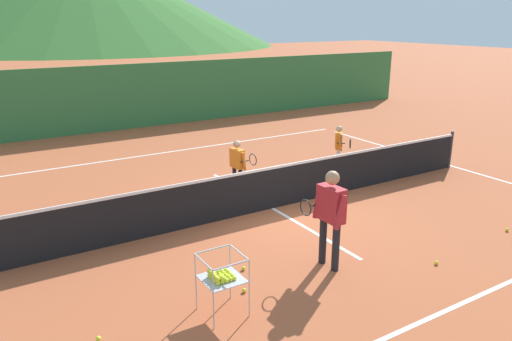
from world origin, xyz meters
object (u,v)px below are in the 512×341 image
at_px(ball_cart, 221,277).
at_px(tennis_ball_3, 98,339).
at_px(student_0, 238,162).
at_px(tennis_ball_1, 243,268).
at_px(tennis_ball_0, 436,263).
at_px(tennis_ball_4, 244,290).
at_px(student_1, 339,144).
at_px(tennis_ball_5, 507,230).
at_px(instructor, 330,210).
at_px(tennis_net, 273,187).

xyz_separation_m(ball_cart, tennis_ball_3, (-1.69, 0.28, -0.55)).
distance_m(student_0, tennis_ball_1, 3.87).
relative_size(tennis_ball_0, tennis_ball_3, 1.00).
bearing_deg(tennis_ball_4, student_0, 61.70).
relative_size(student_1, tennis_ball_0, 18.29).
relative_size(tennis_ball_1, tennis_ball_3, 1.00).
bearing_deg(tennis_ball_3, tennis_ball_5, -5.42).
bearing_deg(tennis_ball_4, ball_cart, -150.66).
bearing_deg(ball_cart, student_1, 36.76).
bearing_deg(ball_cart, instructor, 7.50).
height_order(instructor, tennis_ball_0, instructor).
distance_m(tennis_ball_1, tennis_ball_3, 2.66).
height_order(student_0, student_1, student_0).
height_order(tennis_net, tennis_ball_0, tennis_net).
bearing_deg(tennis_ball_0, student_1, 67.05).
bearing_deg(student_0, ball_cart, -122.17).
bearing_deg(student_1, tennis_ball_4, -142.56).
xyz_separation_m(tennis_ball_0, tennis_ball_5, (2.33, 0.19, 0.00)).
bearing_deg(student_1, tennis_ball_0, -112.95).
bearing_deg(tennis_ball_0, tennis_net, 105.05).
relative_size(student_0, tennis_ball_1, 19.31).
height_order(instructor, tennis_ball_1, instructor).
distance_m(student_0, tennis_ball_0, 5.10).
bearing_deg(ball_cart, tennis_ball_3, 170.46).
relative_size(instructor, tennis_ball_1, 25.15).
height_order(student_1, ball_cart, student_1).
relative_size(instructor, student_0, 1.30).
height_order(instructor, tennis_ball_4, instructor).
bearing_deg(student_0, tennis_ball_4, -118.30).
distance_m(student_0, tennis_ball_5, 5.92).
bearing_deg(tennis_net, tennis_ball_0, -74.95).
xyz_separation_m(tennis_net, tennis_ball_4, (-2.29, -2.70, -0.47)).
height_order(student_0, tennis_ball_1, student_0).
relative_size(tennis_net, student_1, 9.68).
height_order(tennis_net, instructor, instructor).
bearing_deg(tennis_ball_1, tennis_ball_0, -28.12).
xyz_separation_m(student_0, tennis_ball_4, (-2.13, -3.96, -0.76)).
bearing_deg(ball_cart, tennis_net, 46.59).
xyz_separation_m(tennis_net, tennis_ball_0, (0.98, -3.65, -0.47)).
relative_size(student_1, tennis_ball_5, 18.29).
bearing_deg(tennis_ball_3, student_0, 42.37).
bearing_deg(tennis_ball_1, instructor, -26.02).
distance_m(ball_cart, tennis_ball_1, 1.40).
xyz_separation_m(ball_cart, tennis_ball_5, (6.16, -0.46, -0.55)).
bearing_deg(tennis_net, tennis_ball_5, -46.31).
relative_size(tennis_net, instructor, 7.04).
bearing_deg(tennis_ball_0, tennis_ball_5, 4.54).
height_order(tennis_ball_0, tennis_ball_5, same).
height_order(student_1, tennis_ball_5, student_1).
xyz_separation_m(tennis_net, instructor, (-0.65, -2.72, 0.53)).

